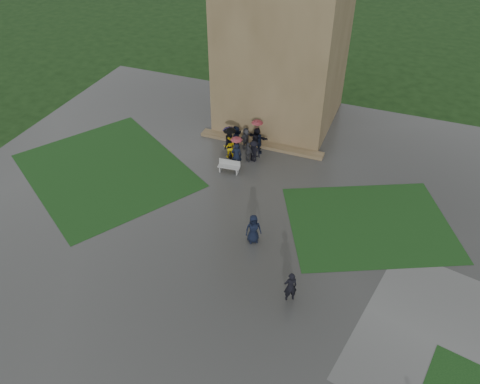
% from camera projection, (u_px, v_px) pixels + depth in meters
% --- Properties ---
extents(ground, '(120.00, 120.00, 0.00)m').
position_uv_depth(ground, '(197.00, 243.00, 25.41)').
color(ground, black).
extents(plaza, '(34.00, 34.00, 0.02)m').
position_uv_depth(plaza, '(212.00, 220.00, 26.87)').
color(plaza, '#333331').
rests_on(plaza, ground).
extents(lawn_inset_left, '(14.10, 13.46, 0.01)m').
position_uv_depth(lawn_inset_left, '(106.00, 170.00, 30.75)').
color(lawn_inset_left, '#133612').
rests_on(lawn_inset_left, plaza).
extents(lawn_inset_right, '(11.12, 10.15, 0.01)m').
position_uv_depth(lawn_inset_right, '(369.00, 223.00, 26.64)').
color(lawn_inset_right, '#133612').
rests_on(lawn_inset_right, plaza).
extents(tower_plinth, '(9.00, 0.80, 0.22)m').
position_uv_depth(tower_plinth, '(261.00, 144.00, 33.10)').
color(tower_plinth, brown).
rests_on(tower_plinth, plaza).
extents(bench, '(1.47, 0.59, 0.83)m').
position_uv_depth(bench, '(229.00, 166.00, 30.38)').
color(bench, '#A2A39E').
rests_on(bench, plaza).
extents(visitor_cluster, '(3.01, 3.65, 2.35)m').
position_uv_depth(visitor_cluster, '(243.00, 142.00, 31.63)').
color(visitor_cluster, black).
rests_on(visitor_cluster, plaza).
extents(pedestrian_mid, '(1.04, 0.96, 1.77)m').
position_uv_depth(pedestrian_mid, '(253.00, 229.00, 24.99)').
color(pedestrian_mid, black).
rests_on(pedestrian_mid, plaza).
extents(pedestrian_near, '(0.76, 0.69, 1.75)m').
position_uv_depth(pedestrian_near, '(290.00, 287.00, 21.87)').
color(pedestrian_near, black).
rests_on(pedestrian_near, plaza).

